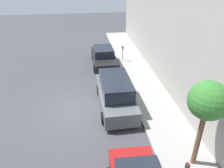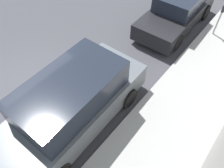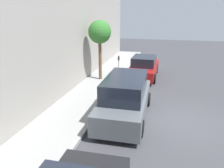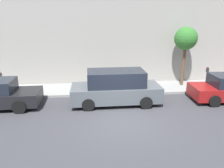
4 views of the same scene
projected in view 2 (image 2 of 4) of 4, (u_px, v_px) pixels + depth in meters
name	position (u px, v px, depth m)	size (l,w,h in m)	color
ground_plane	(29.00, 87.00, 7.82)	(60.00, 60.00, 0.00)	#38383D
parked_minivan_second	(73.00, 103.00, 6.25)	(2.02, 4.93, 1.90)	#4C5156
parked_sedan_third	(177.00, 11.00, 9.61)	(1.92, 4.54, 1.54)	black
parking_meter_far	(220.00, 16.00, 8.87)	(0.11, 0.15, 1.40)	#ADADB2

